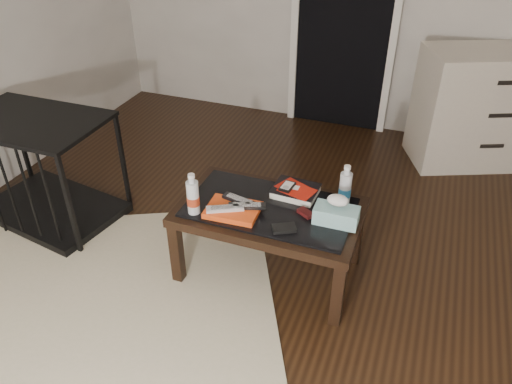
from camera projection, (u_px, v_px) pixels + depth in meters
ground at (304, 326)px, 2.62m from camera, size 5.00×5.00×0.00m
room_shell at (328, 6)px, 1.72m from camera, size 5.00×5.00×5.00m
doorway at (346, 9)px, 4.09m from camera, size 0.90×0.08×2.07m
coffee_table at (270, 216)px, 2.76m from camera, size 1.00×0.60×0.46m
rug at (93, 296)px, 2.80m from camera, size 2.46×2.23×0.01m
dresser at (497, 108)px, 3.85m from camera, size 1.30×0.93×0.90m
pet_crate at (47, 185)px, 3.33m from camera, size 0.99×0.74×0.71m
magazines at (233, 210)px, 2.67m from camera, size 0.29×0.23×0.03m
remote_silver at (225, 208)px, 2.64m from camera, size 0.20×0.14×0.02m
remote_black_front at (247, 206)px, 2.66m from camera, size 0.21×0.11×0.02m
remote_black_back at (239, 200)px, 2.71m from camera, size 0.21×0.09×0.02m
textbook at (295, 191)px, 2.81m from camera, size 0.26×0.21×0.05m
dvd_mailers at (295, 188)px, 2.79m from camera, size 0.23×0.20×0.01m
ipod at (287, 186)px, 2.79m from camera, size 0.08×0.11×0.02m
flip_phone at (306, 213)px, 2.66m from camera, size 0.10×0.09×0.02m
wallet at (284, 228)px, 2.55m from camera, size 0.14×0.12×0.02m
water_bottle_left at (193, 194)px, 2.62m from camera, size 0.08×0.08×0.24m
water_bottle_right at (345, 185)px, 2.69m from camera, size 0.08×0.08×0.24m
tissue_box at (336, 215)px, 2.58m from camera, size 0.23×0.12×0.09m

